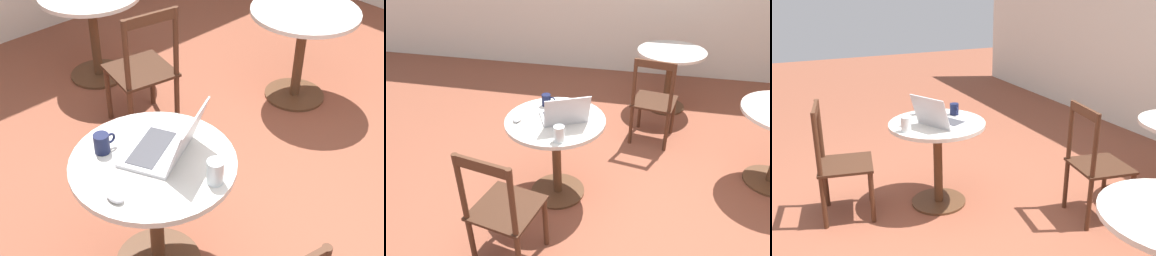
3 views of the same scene
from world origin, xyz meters
TOP-DOWN VIEW (x-y plane):
  - ground_plane at (0.00, 0.00)m, footprint 16.00×16.00m
  - cafe_table_near at (-0.49, 0.37)m, footprint 0.76×0.76m
  - cafe_table_mid at (1.30, 0.90)m, footprint 0.76×0.76m
  - cafe_table_far at (0.36, 2.16)m, footprint 0.76×0.76m
  - chair_far_front at (0.22, 1.36)m, footprint 0.47×0.47m
  - laptop at (-0.42, 0.36)m, footprint 0.44×0.44m
  - mouse at (-0.76, 0.28)m, footprint 0.06×0.10m
  - mug at (-0.62, 0.57)m, footprint 0.11×0.07m
  - drinking_glass at (-0.38, 0.08)m, footprint 0.08×0.08m

SIDE VIEW (x-z plane):
  - ground_plane at x=0.00m, z-range 0.00..0.00m
  - chair_far_front at x=0.22m, z-range -0.01..0.90m
  - cafe_table_near at x=-0.49m, z-range 0.18..0.89m
  - cafe_table_mid at x=1.30m, z-range 0.18..0.89m
  - cafe_table_far at x=0.36m, z-range 0.18..0.89m
  - mouse at x=-0.76m, z-range 0.71..0.74m
  - mug at x=-0.62m, z-range 0.71..0.80m
  - laptop at x=-0.42m, z-range 0.63..0.89m
  - drinking_glass at x=-0.38m, z-range 0.71..0.82m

